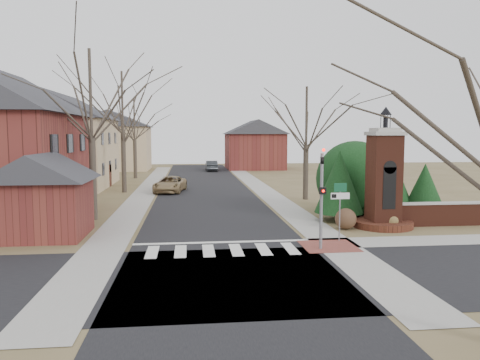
{
  "coord_description": "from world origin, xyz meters",
  "views": [
    {
      "loc": [
        -1.39,
        -18.99,
        5.03
      ],
      "look_at": [
        1.33,
        6.0,
        2.55
      ],
      "focal_mm": 35.0,
      "sensor_mm": 36.0,
      "label": 1
    }
  ],
  "objects": [
    {
      "name": "main_street",
      "position": [
        0.0,
        22.0,
        0.01
      ],
      "size": [
        8.0,
        70.0,
        0.01
      ],
      "primitive_type": "cube",
      "color": "black",
      "rests_on": "ground"
    },
    {
      "name": "house_distant_right",
      "position": [
        7.99,
        47.99,
        3.65
      ],
      "size": [
        8.8,
        8.8,
        7.3
      ],
      "color": "maroon",
      "rests_on": "ground"
    },
    {
      "name": "house_stucco_left",
      "position": [
        -13.5,
        27.0,
        4.59
      ],
      "size": [
        9.8,
        12.8,
        9.28
      ],
      "color": "tan",
      "rests_on": "ground"
    },
    {
      "name": "bare_tree_3",
      "position": [
        7.5,
        16.0,
        6.69
      ],
      "size": [
        7.0,
        7.0,
        9.7
      ],
      "color": "#473D33",
      "rests_on": "ground"
    },
    {
      "name": "bare_tree_0",
      "position": [
        -7.0,
        9.0,
        7.7
      ],
      "size": [
        8.05,
        8.05,
        11.15
      ],
      "color": "#473D33",
      "rests_on": "ground"
    },
    {
      "name": "distant_car",
      "position": [
        1.6,
        44.52,
        0.7
      ],
      "size": [
        1.59,
        4.29,
        1.4
      ],
      "primitive_type": "imported",
      "rotation": [
        0.0,
        0.0,
        3.17
      ],
      "color": "#303438",
      "rests_on": "ground"
    },
    {
      "name": "brick_gate_monument",
      "position": [
        9.0,
        4.99,
        2.17
      ],
      "size": [
        3.2,
        3.2,
        6.47
      ],
      "color": "#522418",
      "rests_on": "ground"
    },
    {
      "name": "house_distant_left",
      "position": [
        -12.01,
        48.0,
        4.25
      ],
      "size": [
        10.8,
        8.8,
        8.53
      ],
      "color": "tan",
      "rests_on": "ground"
    },
    {
      "name": "cross_street",
      "position": [
        0.0,
        -3.0,
        0.01
      ],
      "size": [
        120.0,
        8.0,
        0.01
      ],
      "primitive_type": "cube",
      "color": "black",
      "rests_on": "ground"
    },
    {
      "name": "evergreen_mid",
      "position": [
        10.5,
        8.2,
        2.6
      ],
      "size": [
        3.4,
        3.4,
        4.7
      ],
      "color": "#473D33",
      "rests_on": "ground"
    },
    {
      "name": "crosswalk_zone",
      "position": [
        0.0,
        0.8,
        0.01
      ],
      "size": [
        8.0,
        2.2,
        0.02
      ],
      "primitive_type": "cube",
      "color": "silver",
      "rests_on": "ground"
    },
    {
      "name": "traffic_signal_pole",
      "position": [
        4.3,
        0.57,
        2.59
      ],
      "size": [
        0.28,
        0.41,
        4.5
      ],
      "color": "slate",
      "rests_on": "ground"
    },
    {
      "name": "evergreen_far",
      "position": [
        12.5,
        7.2,
        1.9
      ],
      "size": [
        2.4,
        2.4,
        3.3
      ],
      "color": "#473D33",
      "rests_on": "ground"
    },
    {
      "name": "sidewalk_right_main",
      "position": [
        5.2,
        22.0,
        0.01
      ],
      "size": [
        2.0,
        60.0,
        0.02
      ],
      "primitive_type": "cube",
      "color": "gray",
      "rests_on": "ground"
    },
    {
      "name": "bare_tree_2",
      "position": [
        -7.5,
        35.0,
        7.03
      ],
      "size": [
        7.35,
        7.35,
        10.19
      ],
      "color": "#473D33",
      "rests_on": "ground"
    },
    {
      "name": "pickup_truck",
      "position": [
        -3.07,
        21.68,
        0.69
      ],
      "size": [
        3.04,
        5.23,
        1.37
      ],
      "primitive_type": "imported",
      "rotation": [
        0.0,
        0.0,
        -0.16
      ],
      "color": "#937950",
      "rests_on": "ground"
    },
    {
      "name": "dry_shrub_left",
      "position": [
        6.8,
        4.6,
        0.56
      ],
      "size": [
        1.12,
        1.12,
        1.12
      ],
      "primitive_type": "sphere",
      "color": "#4D3423",
      "rests_on": "ground"
    },
    {
      "name": "brick_garden_wall",
      "position": [
        13.5,
        5.0,
        0.66
      ],
      "size": [
        7.5,
        0.5,
        1.3
      ],
      "color": "#522418",
      "rests_on": "ground"
    },
    {
      "name": "sign_post",
      "position": [
        5.59,
        1.99,
        1.95
      ],
      "size": [
        0.9,
        0.07,
        2.75
      ],
      "color": "slate",
      "rests_on": "ground"
    },
    {
      "name": "garage_left",
      "position": [
        -8.52,
        4.49,
        2.24
      ],
      "size": [
        4.8,
        4.8,
        4.29
      ],
      "color": "maroon",
      "rests_on": "ground"
    },
    {
      "name": "evergreen_near",
      "position": [
        7.2,
        7.0,
        2.3
      ],
      "size": [
        2.8,
        2.8,
        4.1
      ],
      "color": "#473D33",
      "rests_on": "ground"
    },
    {
      "name": "ground",
      "position": [
        0.0,
        0.0,
        0.0
      ],
      "size": [
        120.0,
        120.0,
        0.0
      ],
      "primitive_type": "plane",
      "color": "brown",
      "rests_on": "ground"
    },
    {
      "name": "bare_tree_1",
      "position": [
        -7.0,
        22.0,
        8.03
      ],
      "size": [
        8.4,
        8.4,
        11.64
      ],
      "color": "#473D33",
      "rests_on": "ground"
    },
    {
      "name": "stop_bar",
      "position": [
        0.0,
        2.3,
        0.01
      ],
      "size": [
        8.0,
        0.35,
        0.02
      ],
      "primitive_type": "cube",
      "color": "silver",
      "rests_on": "ground"
    },
    {
      "name": "evergreen_mass",
      "position": [
        9.0,
        9.5,
        2.4
      ],
      "size": [
        4.8,
        4.8,
        4.8
      ],
      "primitive_type": "sphere",
      "color": "black",
      "rests_on": "ground"
    },
    {
      "name": "curb_apron",
      "position": [
        4.8,
        1.0,
        0.01
      ],
      "size": [
        2.4,
        2.4,
        0.02
      ],
      "primitive_type": "cube",
      "color": "brown",
      "rests_on": "ground"
    },
    {
      "name": "sidewalk_left",
      "position": [
        -5.2,
        22.0,
        0.01
      ],
      "size": [
        2.0,
        60.0,
        0.02
      ],
      "primitive_type": "cube",
      "color": "gray",
      "rests_on": "ground"
    },
    {
      "name": "dry_shrub_right",
      "position": [
        9.3,
        4.6,
        0.44
      ],
      "size": [
        0.88,
        0.88,
        0.88
      ],
      "primitive_type": "sphere",
      "color": "brown",
      "rests_on": "ground"
    }
  ]
}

